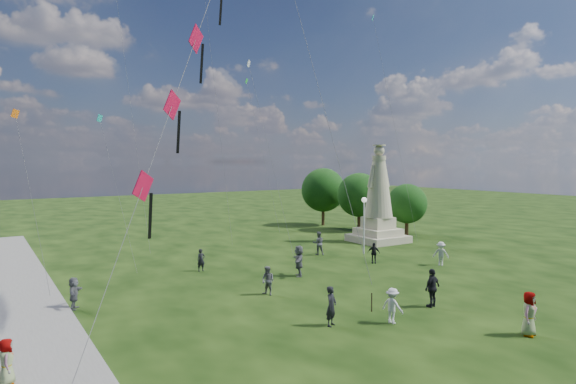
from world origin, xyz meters
TOP-DOWN VIEW (x-y plane):
  - statue at (14.83, 17.58)m, footprint 4.29×4.29m
  - lamppost at (10.01, 14.12)m, footprint 0.41×0.41m
  - tree_row at (18.20, 25.15)m, footprint 6.51×14.86m
  - person_0 at (-2.34, 2.49)m, footprint 0.76×0.66m
  - person_1 at (-2.18, 8.15)m, footprint 0.70×0.87m
  - person_2 at (0.14, 1.30)m, footprint 0.75×1.11m
  - person_3 at (3.51, 1.94)m, footprint 1.18×0.72m
  - person_4 at (3.71, -2.86)m, footprint 1.00×0.75m
  - person_5 at (-11.30, 11.19)m, footprint 1.16×1.58m
  - person_6 at (-2.96, 15.38)m, footprint 0.54×0.37m
  - person_7 at (6.74, 15.62)m, footprint 1.02×0.85m
  - person_8 at (11.59, 8.03)m, footprint 1.04×1.18m
  - person_9 at (8.23, 11.11)m, footprint 0.92×0.89m
  - person_10 at (-14.48, 3.54)m, footprint 0.52×0.77m
  - person_11 at (1.61, 10.78)m, footprint 1.57×1.94m
  - red_kite_train at (-7.18, 4.61)m, footprint 10.55×9.35m
  - small_kites at (1.60, 23.44)m, footprint 31.11×17.98m

SIDE VIEW (x-z plane):
  - person_9 at x=8.23m, z-range 0.00..1.45m
  - person_6 at x=-2.96m, z-range 0.00..1.46m
  - person_10 at x=-14.48m, z-range 0.00..1.48m
  - person_1 at x=-2.18m, z-range 0.00..1.55m
  - person_5 at x=-11.30m, z-range 0.00..1.57m
  - person_2 at x=0.14m, z-range 0.00..1.57m
  - person_8 at x=11.59m, z-range 0.00..1.64m
  - person_0 at x=-2.34m, z-range 0.00..1.74m
  - person_7 at x=6.74m, z-range 0.00..1.79m
  - person_4 at x=3.71m, z-range 0.00..1.83m
  - person_3 at x=3.51m, z-range 0.00..1.90m
  - person_11 at x=1.61m, z-range 0.00..1.93m
  - lamppost at x=10.01m, z-range 0.97..5.36m
  - statue at x=14.83m, z-range -1.06..7.58m
  - tree_row at x=18.20m, z-range 0.48..6.90m
  - red_kite_train at x=-7.18m, z-range 2.49..23.16m
  - small_kites at x=1.60m, z-range -0.68..29.35m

